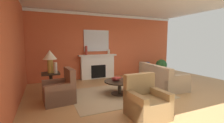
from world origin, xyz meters
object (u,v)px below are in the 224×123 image
Objects in this scene: mantel_mirror at (97,41)px; armchair_facing_fireplace at (146,103)px; sofa at (160,78)px; side_table at (51,82)px; vase_mantel_left at (86,50)px; fireplace at (98,67)px; coffee_table at (120,84)px; table_lamp at (50,57)px; vase_tall_corner at (147,68)px; potted_plant at (161,66)px; armchair_near_window at (60,91)px; vase_mantel_right at (109,52)px; vase_on_side_table at (56,68)px.

mantel_mirror is 4.53m from armchair_facing_fireplace.
mantel_mirror is at bearing 127.06° from sofa.
vase_mantel_left reaches higher than side_table.
fireplace is 4.39× the size of vase_mantel_left.
armchair_facing_fireplace is 0.95× the size of coffee_table.
vase_mantel_left reaches higher than armchair_facing_fireplace.
table_lamp is at bearing 169.58° from sofa.
vase_tall_corner is 0.82× the size of potted_plant.
coffee_table is (1.85, -0.08, 0.03)m from armchair_near_window.
armchair_near_window is at bearing -77.03° from table_lamp.
armchair_near_window is 2.32× the size of vase_mantel_left.
vase_mantel_right is at bearing 29.00° from side_table.
armchair_near_window is at bearing 177.51° from coffee_table.
armchair_facing_fireplace is 3.10m from vase_on_side_table.
vase_mantel_right is at bearing 166.77° from potted_plant.
fireplace reaches higher than armchair_facing_fireplace.
table_lamp is at bearing -170.93° from potted_plant.
table_lamp is 2.19m from vase_mantel_left.
fireplace is at bearing 128.49° from sofa.
fireplace reaches higher than vase_on_side_table.
armchair_facing_fireplace is 1.36× the size of side_table.
vase_on_side_table is at bearing -169.40° from potted_plant.
vase_mantel_right is 0.28× the size of potted_plant.
side_table is 0.93× the size of table_lamp.
table_lamp is at bearing 154.96° from coffee_table.
table_lamp reaches higher than armchair_facing_fireplace.
vase_tall_corner is (2.74, 2.20, 0.01)m from coffee_table.
potted_plant is at bearing -13.23° from vase_mantel_right.
fireplace is 3.32m from potted_plant.
fireplace is 2.91m from sofa.
mantel_mirror reaches higher than table_lamp.
vase_tall_corner is at bearing -6.46° from fireplace.
coffee_table is at bearing -141.15° from vase_tall_corner.
armchair_facing_fireplace is (-0.24, -4.16, -0.23)m from fireplace.
potted_plant is (5.39, 0.86, -0.73)m from table_lamp.
potted_plant is (5.19, 1.74, 0.19)m from armchair_near_window.
mantel_mirror is 3.05m from side_table.
vase_mantel_left reaches higher than armchair_near_window.
side_table is at bearing -136.87° from vase_mantel_left.
potted_plant is at bearing 44.88° from armchair_facing_fireplace.
vase_mantel_left is at bearing 170.53° from potted_plant.
fireplace is 1.89× the size of armchair_near_window.
mantel_mirror is at bearing 170.98° from vase_tall_corner.
table_lamp reaches higher than side_table.
armchair_near_window is (-1.94, -2.54, -1.48)m from mantel_mirror.
fireplace is at bearing 168.12° from potted_plant.
vase_mantel_right reaches higher than side_table.
vase_mantel_right is (-2.09, 0.25, 0.91)m from vase_tall_corner.
mantel_mirror reaches higher than armchair_facing_fireplace.
coffee_table is 2.27m from side_table.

